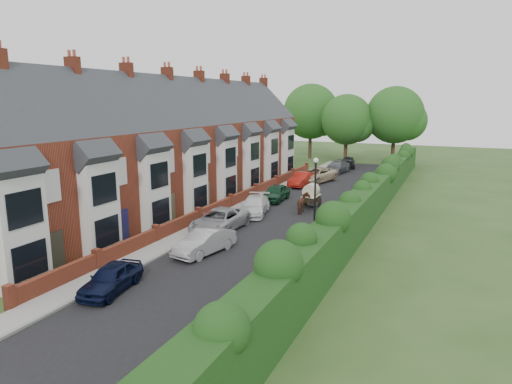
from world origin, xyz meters
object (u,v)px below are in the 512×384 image
lamppost (315,189)px  car_silver_b (219,220)px  car_silver_a (205,242)px  car_white (254,206)px  car_grey (337,167)px  horse_cart (311,194)px  car_beige (316,175)px  car_green (276,193)px  horse (303,203)px  car_navy (111,278)px  car_black (348,162)px  car_red (302,179)px

lamppost → car_silver_b: (-6.40, -0.26, -2.58)m
car_silver_a → car_white: bearing=107.7°
car_silver_b → car_grey: car_silver_b is taller
car_silver_a → horse_cart: (2.18, 13.12, 0.44)m
lamppost → car_white: bearing=142.5°
car_silver_a → car_beige: 24.41m
car_green → car_beige: 10.11m
car_white → car_beige: 15.13m
car_grey → horse: horse is taller
horse → car_navy: bearing=69.9°
car_white → horse_cart: horse_cart is taller
car_white → car_grey: size_ratio=0.96×
car_navy → car_black: bearing=79.6°
lamppost → car_grey: (-5.24, 26.70, -2.59)m
horse_cart → lamppost: bearing=-71.7°
car_silver_b → car_beige: size_ratio=0.92×
horse_cart → car_black: bearing=95.4°
car_silver_a → car_black: (0.00, 36.22, 0.04)m
car_navy → car_green: car_green is taller
car_grey → car_red: bearing=-88.7°
horse → car_white: bearing=21.2°
car_navy → car_beige: car_beige is taller
lamppost → car_beige: size_ratio=0.92×
car_green → horse_cart: horse_cart is taller
car_red → horse_cart: (3.58, -8.59, 0.42)m
lamppost → car_grey: size_ratio=1.07×
car_silver_b → horse: horse is taller
car_green → car_navy: bearing=-92.1°
car_green → car_black: car_black is taller
car_silver_a → car_black: bearing=101.0°
car_red → car_white: bearing=-84.0°
car_white → car_navy: bearing=-103.6°
car_navy → horse_cart: horse_cart is taller
horse → car_black: bearing=-94.0°
car_grey → car_black: 4.92m
car_beige → car_black: bearing=101.1°
horse_cart → car_green: bearing=161.4°
car_navy → horse_cart: size_ratio=1.37×
car_green → car_beige: bearing=84.6°
car_beige → car_silver_a: bearing=-73.2°
car_silver_a → car_beige: size_ratio=0.73×
car_silver_a → car_green: (-1.33, 14.30, 0.02)m
lamppost → car_white: 8.10m
horse_cart → car_red: bearing=112.7°
lamppost → car_grey: 27.33m
car_silver_b → car_white: size_ratio=1.11×
car_beige → horse_cart: bearing=-60.2°
car_silver_b → car_green: size_ratio=1.27×
car_red → horse: 11.13m
car_beige → car_silver_b: bearing=-76.7°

